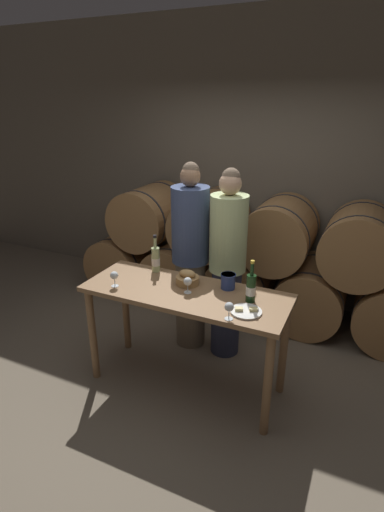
# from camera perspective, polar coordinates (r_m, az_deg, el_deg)

# --- Properties ---
(ground_plane) EXTENTS (10.00, 10.00, 0.00)m
(ground_plane) POSITION_cam_1_polar(r_m,az_deg,el_deg) (3.66, -0.86, -17.67)
(ground_plane) COLOR #726654
(stone_wall_back) EXTENTS (10.00, 0.12, 3.20)m
(stone_wall_back) POSITION_cam_1_polar(r_m,az_deg,el_deg) (4.74, 9.77, 12.77)
(stone_wall_back) COLOR #706656
(stone_wall_back) RESTS_ON ground_plane
(barrel_stack) EXTENTS (3.87, 0.82, 1.35)m
(barrel_stack) POSITION_cam_1_polar(r_m,az_deg,el_deg) (4.51, 7.16, -0.33)
(barrel_stack) COLOR #9E7042
(barrel_stack) RESTS_ON ground_plane
(tasting_table) EXTENTS (1.65, 0.62, 0.90)m
(tasting_table) POSITION_cam_1_polar(r_m,az_deg,el_deg) (3.22, -0.94, -7.12)
(tasting_table) COLOR olive
(tasting_table) RESTS_ON ground_plane
(person_left) EXTENTS (0.35, 0.35, 1.81)m
(person_left) POSITION_cam_1_polar(r_m,az_deg,el_deg) (3.74, -0.23, -0.25)
(person_left) COLOR #756651
(person_left) RESTS_ON ground_plane
(person_right) EXTENTS (0.33, 0.33, 1.78)m
(person_right) POSITION_cam_1_polar(r_m,az_deg,el_deg) (3.61, 5.08, -1.28)
(person_right) COLOR #2D334C
(person_right) RESTS_ON ground_plane
(wine_bottle_red) EXTENTS (0.07, 0.07, 0.33)m
(wine_bottle_red) POSITION_cam_1_polar(r_m,az_deg,el_deg) (2.99, 8.42, -4.51)
(wine_bottle_red) COLOR #193819
(wine_bottle_red) RESTS_ON tasting_table
(wine_bottle_white) EXTENTS (0.07, 0.07, 0.33)m
(wine_bottle_white) POSITION_cam_1_polar(r_m,az_deg,el_deg) (3.47, -5.21, -0.45)
(wine_bottle_white) COLOR #ADBC7F
(wine_bottle_white) RESTS_ON tasting_table
(blue_crock) EXTENTS (0.12, 0.12, 0.12)m
(blue_crock) POSITION_cam_1_polar(r_m,az_deg,el_deg) (3.18, 5.19, -3.52)
(blue_crock) COLOR navy
(blue_crock) RESTS_ON tasting_table
(bread_basket) EXTENTS (0.19, 0.19, 0.12)m
(bread_basket) POSITION_cam_1_polar(r_m,az_deg,el_deg) (3.25, -0.66, -3.24)
(bread_basket) COLOR #A87F4C
(bread_basket) RESTS_ON tasting_table
(cheese_plate) EXTENTS (0.23, 0.23, 0.04)m
(cheese_plate) POSITION_cam_1_polar(r_m,az_deg,el_deg) (2.88, 7.73, -7.82)
(cheese_plate) COLOR white
(cheese_plate) RESTS_ON tasting_table
(wine_glass_far_left) EXTENTS (0.07, 0.07, 0.13)m
(wine_glass_far_left) POSITION_cam_1_polar(r_m,az_deg,el_deg) (3.25, -11.05, -2.81)
(wine_glass_far_left) COLOR white
(wine_glass_far_left) RESTS_ON tasting_table
(wine_glass_left) EXTENTS (0.07, 0.07, 0.13)m
(wine_glass_left) POSITION_cam_1_polar(r_m,az_deg,el_deg) (3.09, -0.62, -3.74)
(wine_glass_left) COLOR white
(wine_glass_left) RESTS_ON tasting_table
(wine_glass_center) EXTENTS (0.07, 0.07, 0.13)m
(wine_glass_center) POSITION_cam_1_polar(r_m,az_deg,el_deg) (2.75, 5.33, -7.34)
(wine_glass_center) COLOR white
(wine_glass_center) RESTS_ON tasting_table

